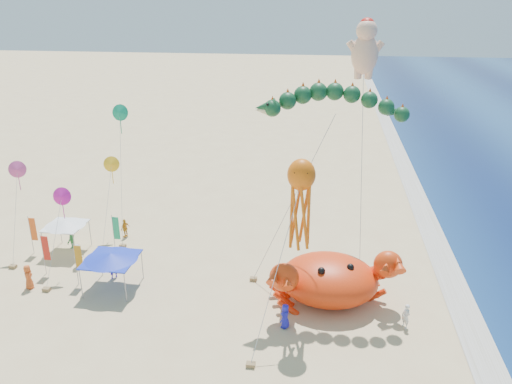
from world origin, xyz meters
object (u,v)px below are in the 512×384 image
Objects in this scene: crab_inflatable at (329,278)px; canopy_blue at (111,257)px; cherub_kite at (365,48)px; octopus_kite at (300,198)px; canopy_white at (65,223)px; dragon_kite at (334,107)px.

canopy_blue is at bearing -177.76° from crab_inflatable.
cherub_kite is at bearing 29.41° from canopy_blue.
cherub_kite is at bearing 78.59° from crab_inflatable.
canopy_white is at bearing 161.35° from octopus_kite.
octopus_kite is at bearing -130.73° from crab_inflatable.
canopy_white is (-20.60, 4.07, 0.74)m from crab_inflatable.
dragon_kite is 17.90m from canopy_blue.
octopus_kite is at bearing -7.34° from canopy_blue.
canopy_blue is at bearing -38.61° from canopy_white.
dragon_kite is 1.31× the size of octopus_kite.
canopy_white is (-5.82, 4.65, -0.00)m from canopy_blue.
cherub_kite reaches higher than canopy_blue.
crab_inflatable reaches higher than canopy_blue.
dragon_kite reaches higher than octopus_kite.
canopy_blue is 7.45m from canopy_white.
crab_inflatable is 21.01m from canopy_white.
octopus_kite is 14.18m from canopy_blue.
cherub_kite is at bearing 73.27° from dragon_kite.
crab_inflatable is 2.81× the size of canopy_white.
cherub_kite reaches higher than dragon_kite.
canopy_blue is at bearing -170.31° from dragon_kite.
cherub_kite is at bearing 11.82° from canopy_white.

